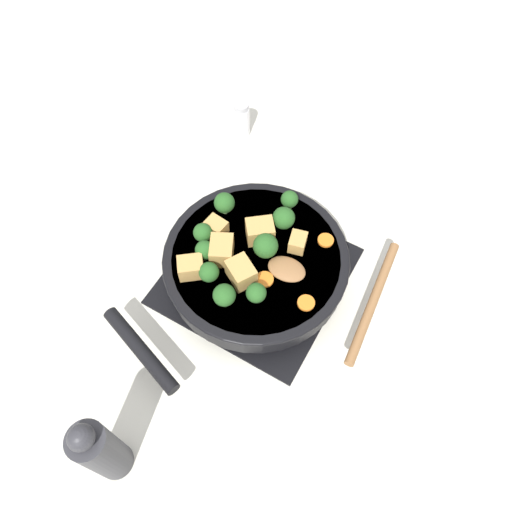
{
  "coord_description": "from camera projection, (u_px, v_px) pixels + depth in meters",
  "views": [
    {
      "loc": [
        0.39,
        0.23,
        0.83
      ],
      "look_at": [
        0.0,
        0.0,
        0.07
      ],
      "focal_mm": 35.0,
      "sensor_mm": 36.0,
      "label": 1
    }
  ],
  "objects": [
    {
      "name": "carrot_slice_orange_thin",
      "position": [
        265.0,
        279.0,
        0.86
      ],
      "size": [
        0.03,
        0.03,
        0.01
      ],
      "primitive_type": "cylinder",
      "color": "orange",
      "rests_on": "skillet_pan"
    },
    {
      "name": "carrot_slice_edge_slice",
      "position": [
        326.0,
        240.0,
        0.9
      ],
      "size": [
        0.03,
        0.03,
        0.01
      ],
      "primitive_type": "cylinder",
      "color": "orange",
      "rests_on": "skillet_pan"
    },
    {
      "name": "broccoli_floret_east_rim",
      "position": [
        224.0,
        203.0,
        0.91
      ],
      "size": [
        0.04,
        0.04,
        0.05
      ],
      "color": "#709956",
      "rests_on": "skillet_pan"
    },
    {
      "name": "carrot_slice_near_center",
      "position": [
        306.0,
        303.0,
        0.83
      ],
      "size": [
        0.03,
        0.03,
        0.01
      ],
      "primitive_type": "cylinder",
      "color": "orange",
      "rests_on": "skillet_pan"
    },
    {
      "name": "broccoli_floret_south_cluster",
      "position": [
        223.0,
        294.0,
        0.82
      ],
      "size": [
        0.04,
        0.04,
        0.05
      ],
      "color": "#709956",
      "rests_on": "skillet_pan"
    },
    {
      "name": "broccoli_floret_center_top",
      "position": [
        289.0,
        199.0,
        0.92
      ],
      "size": [
        0.03,
        0.03,
        0.04
      ],
      "color": "#709956",
      "rests_on": "skillet_pan"
    },
    {
      "name": "broccoli_floret_small_inner",
      "position": [
        203.0,
        233.0,
        0.88
      ],
      "size": [
        0.03,
        0.03,
        0.04
      ],
      "color": "#709956",
      "rests_on": "skillet_pan"
    },
    {
      "name": "tofu_cube_near_handle",
      "position": [
        242.0,
        273.0,
        0.84
      ],
      "size": [
        0.06,
        0.06,
        0.04
      ],
      "primitive_type": "cube",
      "rotation": [
        0.0,
        0.0,
        1.04
      ],
      "color": "tan",
      "rests_on": "skillet_pan"
    },
    {
      "name": "wooden_spoon",
      "position": [
        336.0,
        286.0,
        0.84
      ],
      "size": [
        0.24,
        0.21,
        0.02
      ],
      "color": "olive",
      "rests_on": "skillet_pan"
    },
    {
      "name": "broccoli_floret_mid_floret",
      "position": [
        209.0,
        272.0,
        0.84
      ],
      "size": [
        0.03,
        0.03,
        0.04
      ],
      "color": "#709956",
      "rests_on": "skillet_pan"
    },
    {
      "name": "tofu_cube_east_chunk",
      "position": [
        260.0,
        231.0,
        0.89
      ],
      "size": [
        0.06,
        0.06,
        0.04
      ],
      "primitive_type": "cube",
      "rotation": [
        0.0,
        0.0,
        5.39
      ],
      "color": "tan",
      "rests_on": "skillet_pan"
    },
    {
      "name": "tofu_cube_west_chunk",
      "position": [
        222.0,
        250.0,
        0.87
      ],
      "size": [
        0.06,
        0.06,
        0.04
      ],
      "primitive_type": "cube",
      "rotation": [
        0.0,
        0.0,
        0.47
      ],
      "color": "tan",
      "rests_on": "skillet_pan"
    },
    {
      "name": "tofu_cube_front_piece",
      "position": [
        216.0,
        227.0,
        0.9
      ],
      "size": [
        0.03,
        0.04,
        0.03
      ],
      "primitive_type": "cube",
      "rotation": [
        0.0,
        0.0,
        1.45
      ],
      "color": "tan",
      "rests_on": "skillet_pan"
    },
    {
      "name": "skillet_pan",
      "position": [
        255.0,
        263.0,
        0.9
      ],
      "size": [
        0.45,
        0.33,
        0.05
      ],
      "color": "black",
      "rests_on": "front_burner_grate"
    },
    {
      "name": "salt_shaker",
      "position": [
        242.0,
        119.0,
        1.1
      ],
      "size": [
        0.04,
        0.04,
        0.09
      ],
      "color": "white",
      "rests_on": "ground_plane"
    },
    {
      "name": "broccoli_floret_near_spoon",
      "position": [
        256.0,
        293.0,
        0.82
      ],
      "size": [
        0.03,
        0.03,
        0.04
      ],
      "color": "#709956",
      "rests_on": "skillet_pan"
    },
    {
      "name": "tofu_cube_back_piece",
      "position": [
        298.0,
        242.0,
        0.88
      ],
      "size": [
        0.04,
        0.04,
        0.03
      ],
      "primitive_type": "cube",
      "rotation": [
        0.0,
        0.0,
        0.25
      ],
      "color": "tan",
      "rests_on": "skillet_pan"
    },
    {
      "name": "broccoli_floret_north_edge",
      "position": [
        284.0,
        218.0,
        0.89
      ],
      "size": [
        0.04,
        0.04,
        0.05
      ],
      "color": "#709956",
      "rests_on": "skillet_pan"
    },
    {
      "name": "pepper_mill",
      "position": [
        101.0,
        451.0,
        0.7
      ],
      "size": [
        0.05,
        0.05,
        0.2
      ],
      "color": "#333338",
      "rests_on": "ground_plane"
    },
    {
      "name": "front_burner_grate",
      "position": [
        256.0,
        273.0,
        0.94
      ],
      "size": [
        0.31,
        0.31,
        0.03
      ],
      "color": "black",
      "rests_on": "ground_plane"
    },
    {
      "name": "broccoli_floret_tall_stem",
      "position": [
        205.0,
        250.0,
        0.86
      ],
      "size": [
        0.03,
        0.03,
        0.04
      ],
      "color": "#709956",
      "rests_on": "skillet_pan"
    },
    {
      "name": "tofu_cube_center_large",
      "position": [
        191.0,
        267.0,
        0.85
      ],
      "size": [
        0.05,
        0.06,
        0.03
      ],
      "primitive_type": "cube",
      "rotation": [
        0.0,
        0.0,
        5.38
      ],
      "color": "tan",
      "rests_on": "skillet_pan"
    },
    {
      "name": "ground_plane",
      "position": [
        256.0,
        276.0,
        0.95
      ],
      "size": [
        2.4,
        2.4,
        0.0
      ],
      "primitive_type": "plane",
      "color": "silver"
    },
    {
      "name": "broccoli_floret_west_rim",
      "position": [
        266.0,
        246.0,
        0.86
      ],
      "size": [
        0.04,
        0.04,
        0.05
      ],
      "color": "#709956",
      "rests_on": "skillet_pan"
    }
  ]
}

